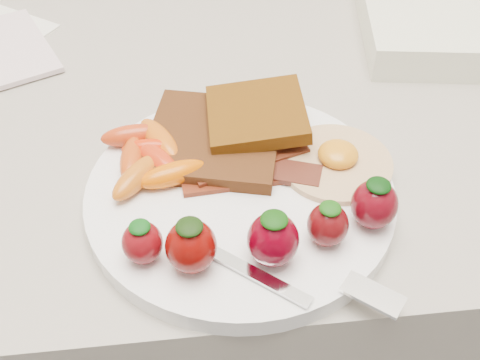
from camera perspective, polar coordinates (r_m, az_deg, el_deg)
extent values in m
cube|color=gray|center=(1.00, -1.78, -12.85)|extent=(2.00, 0.60, 0.90)
cylinder|color=white|center=(0.53, 0.00, -1.46)|extent=(0.27, 0.27, 0.02)
cube|color=black|center=(0.56, -2.49, 3.94)|extent=(0.15, 0.15, 0.01)
cube|color=#482207|center=(0.57, 1.58, 6.26)|extent=(0.09, 0.09, 0.02)
cylinder|color=beige|center=(0.55, 9.07, 1.63)|extent=(0.13, 0.13, 0.01)
ellipsoid|color=orange|center=(0.55, 9.29, 2.44)|extent=(0.05, 0.05, 0.02)
cube|color=#440E0D|center=(0.53, 0.31, 0.29)|extent=(0.11, 0.04, 0.00)
cube|color=black|center=(0.54, 1.91, 1.17)|extent=(0.11, 0.06, 0.00)
cube|color=black|center=(0.54, 0.93, 1.99)|extent=(0.11, 0.06, 0.00)
ellipsoid|color=red|center=(0.55, -8.65, 2.92)|extent=(0.05, 0.02, 0.02)
ellipsoid|color=red|center=(0.54, -7.91, 1.98)|extent=(0.05, 0.06, 0.02)
ellipsoid|color=#BF5B10|center=(0.53, -9.78, 0.30)|extent=(0.05, 0.06, 0.02)
ellipsoid|color=#CE5A0D|center=(0.56, -7.65, 3.82)|extent=(0.05, 0.07, 0.02)
ellipsoid|color=#B8340F|center=(0.57, -10.18, 4.21)|extent=(0.06, 0.03, 0.02)
ellipsoid|color=#D75A00|center=(0.52, -6.39, 0.56)|extent=(0.07, 0.04, 0.02)
ellipsoid|color=#BA400E|center=(0.54, -10.23, 1.93)|extent=(0.03, 0.06, 0.02)
ellipsoid|color=#68090E|center=(0.47, -9.25, -5.89)|extent=(0.03, 0.03, 0.04)
ellipsoid|color=#0A450E|center=(0.45, -9.51, -4.42)|extent=(0.02, 0.02, 0.01)
ellipsoid|color=#610604|center=(0.45, -4.66, -6.29)|extent=(0.04, 0.04, 0.04)
ellipsoid|color=black|center=(0.44, -4.83, -4.43)|extent=(0.02, 0.02, 0.01)
ellipsoid|color=#50000D|center=(0.46, 3.15, -5.67)|extent=(0.04, 0.04, 0.04)
ellipsoid|color=#0C3907|center=(0.44, 3.26, -3.77)|extent=(0.02, 0.02, 0.01)
ellipsoid|color=#4E080B|center=(0.48, 8.32, -4.22)|extent=(0.03, 0.03, 0.04)
ellipsoid|color=#13490B|center=(0.46, 8.56, -2.68)|extent=(0.02, 0.02, 0.01)
ellipsoid|color=#55050F|center=(0.49, 12.62, -2.27)|extent=(0.04, 0.04, 0.04)
ellipsoid|color=black|center=(0.48, 13.02, -0.50)|extent=(0.02, 0.02, 0.01)
cube|color=silver|center=(0.46, 0.69, -8.51)|extent=(0.09, 0.08, 0.00)
cube|color=white|center=(0.46, 12.50, -10.55)|extent=(0.05, 0.05, 0.00)
cube|color=silver|center=(0.77, -21.76, 11.35)|extent=(0.16, 0.18, 0.01)
cube|color=#E9EBCF|center=(0.81, 21.80, 14.22)|extent=(0.31, 0.27, 0.04)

